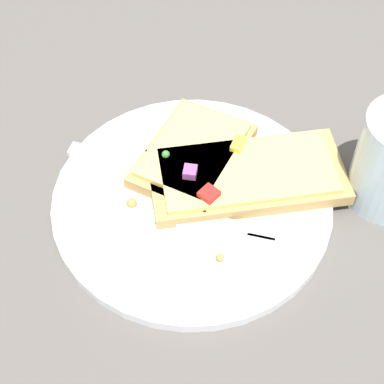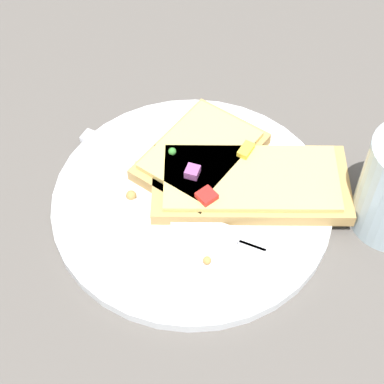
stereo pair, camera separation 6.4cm
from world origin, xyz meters
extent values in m
plane|color=#56514C|center=(0.00, 0.00, 0.00)|extent=(4.00, 4.00, 0.00)
cylinder|color=white|center=(0.00, 0.00, 0.01)|extent=(0.29, 0.29, 0.01)
cube|color=silver|center=(0.05, -0.04, 0.01)|extent=(0.07, 0.13, 0.01)
cube|color=silver|center=(0.02, 0.05, 0.01)|extent=(0.05, 0.06, 0.01)
cube|color=silver|center=(0.01, 0.09, 0.01)|extent=(0.02, 0.03, 0.00)
cube|color=silver|center=(0.00, 0.09, 0.01)|extent=(0.02, 0.03, 0.00)
cube|color=silver|center=(0.00, 0.08, 0.01)|extent=(0.02, 0.03, 0.00)
cube|color=silver|center=(-0.01, 0.08, 0.01)|extent=(0.02, 0.03, 0.00)
cube|color=silver|center=(0.01, -0.11, 0.01)|extent=(0.04, 0.08, 0.01)
cube|color=silver|center=(-0.02, -0.01, 0.01)|extent=(0.06, 0.13, 0.00)
cube|color=tan|center=(-0.05, 0.03, 0.02)|extent=(0.21, 0.21, 0.01)
cube|color=#E0C16B|center=(-0.05, 0.03, 0.03)|extent=(0.18, 0.18, 0.01)
cube|color=red|center=(0.00, 0.02, 0.04)|extent=(0.02, 0.02, 0.01)
cube|color=yellow|center=(-0.07, 0.01, 0.04)|extent=(0.02, 0.02, 0.01)
cube|color=tan|center=(-0.04, -0.03, 0.02)|extent=(0.15, 0.11, 0.01)
cube|color=#E0C16B|center=(-0.04, -0.03, 0.03)|extent=(0.13, 0.10, 0.01)
sphere|color=#388433|center=(-0.01, -0.04, 0.04)|extent=(0.01, 0.01, 0.01)
cube|color=#934C8E|center=(-0.01, -0.01, 0.04)|extent=(0.02, 0.02, 0.01)
sphere|color=#B18747|center=(0.05, -0.04, 0.02)|extent=(0.01, 0.01, 0.01)
sphere|color=#C78947|center=(0.04, 0.07, 0.02)|extent=(0.01, 0.01, 0.01)
camera|label=1|loc=(0.31, 0.24, 0.53)|focal=60.00mm
camera|label=2|loc=(0.27, 0.29, 0.53)|focal=60.00mm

